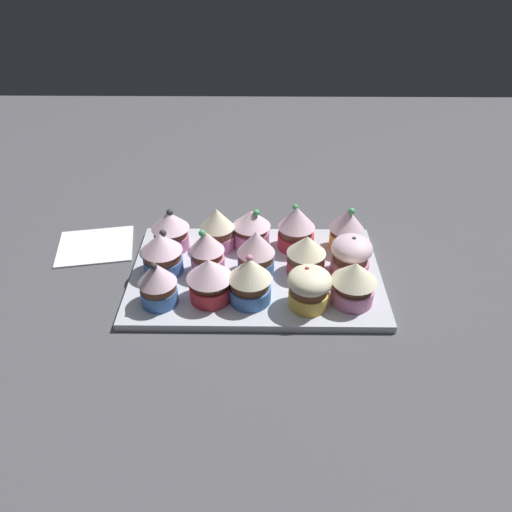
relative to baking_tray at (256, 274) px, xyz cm
name	(u,v)px	position (x,y,z in cm)	size (l,w,h in cm)	color
ground_plane	(256,285)	(0.00, 0.00, -2.10)	(180.00, 180.00, 3.00)	#4C4C51
baking_tray	(256,274)	(0.00, 0.00, 0.00)	(39.31, 25.10, 1.20)	silver
cupcake_0	(346,228)	(-14.88, -6.89, 4.52)	(5.76, 5.76, 7.81)	#EFC651
cupcake_1	(296,227)	(-6.61, -7.08, 4.46)	(6.21, 6.21, 7.91)	#D1333D
cupcake_2	(252,227)	(0.83, -7.60, 4.05)	(6.38, 6.38, 7.05)	pink
cupcake_3	(217,228)	(6.50, -6.79, 4.33)	(5.63, 5.63, 7.43)	pink
cupcake_4	(171,229)	(14.24, -6.64, 4.22)	(6.29, 6.29, 7.28)	pink
cupcake_5	(351,255)	(-14.71, 0.07, 3.91)	(6.39, 6.39, 6.64)	pink
cupcake_6	(306,255)	(-7.78, 0.36, 4.01)	(6.09, 6.09, 6.70)	#D1333D
cupcake_7	(254,251)	(0.35, -0.27, 4.41)	(5.92, 5.92, 7.47)	#477AC6
cupcake_8	(207,251)	(7.56, -0.27, 4.34)	(5.42, 5.42, 7.69)	pink
cupcake_9	(162,251)	(14.57, -0.41, 4.18)	(6.41, 6.41, 7.34)	#477AC6
cupcake_10	(354,282)	(-14.09, 6.97, 4.16)	(6.63, 6.63, 6.86)	pink
cupcake_11	(309,287)	(-7.63, 7.89, 3.82)	(6.35, 6.35, 6.41)	#EFC651
cupcake_12	(250,279)	(0.81, 6.85, 4.38)	(6.33, 6.33, 7.78)	#477AC6
cupcake_13	(210,278)	(6.61, 6.55, 4.26)	(6.72, 6.72, 6.97)	#D1333D
cupcake_14	(158,283)	(13.97, 7.55, 4.19)	(5.57, 5.57, 7.36)	#477AC6
napkin	(95,245)	(28.05, -8.35, -0.30)	(12.63, 10.89, 0.60)	white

